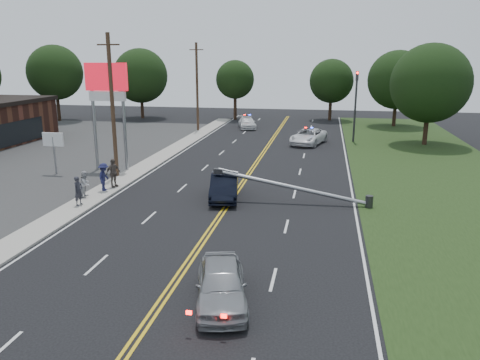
% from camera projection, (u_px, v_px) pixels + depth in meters
% --- Properties ---
extents(ground, '(120.00, 120.00, 0.00)m').
position_uv_depth(ground, '(195.00, 252.00, 20.73)').
color(ground, black).
rests_on(ground, ground).
extents(sidewalk, '(1.80, 70.00, 0.12)m').
position_uv_depth(sidewalk, '(116.00, 184.00, 31.69)').
color(sidewalk, '#9F9A8F').
rests_on(sidewalk, ground).
extents(grass_verge, '(12.00, 80.00, 0.01)m').
position_uv_depth(grass_verge, '(459.00, 202.00, 27.89)').
color(grass_verge, black).
rests_on(grass_verge, ground).
extents(centerline_yellow, '(0.36, 80.00, 0.00)m').
position_uv_depth(centerline_yellow, '(237.00, 191.00, 30.24)').
color(centerline_yellow, gold).
rests_on(centerline_yellow, ground).
extents(pylon_sign, '(3.20, 0.35, 8.00)m').
position_uv_depth(pylon_sign, '(107.00, 91.00, 34.35)').
color(pylon_sign, gray).
rests_on(pylon_sign, ground).
extents(small_sign, '(1.60, 0.14, 3.10)m').
position_uv_depth(small_sign, '(53.00, 143.00, 33.99)').
color(small_sign, gray).
rests_on(small_sign, ground).
extents(traffic_signal, '(0.28, 0.41, 7.05)m').
position_uv_depth(traffic_signal, '(356.00, 100.00, 46.75)').
color(traffic_signal, '#2D2D30').
rests_on(traffic_signal, ground).
extents(fallen_streetlight, '(9.36, 0.44, 1.91)m').
position_uv_depth(fallen_streetlight, '(301.00, 189.00, 27.38)').
color(fallen_streetlight, '#2D2D30').
rests_on(fallen_streetlight, ground).
extents(utility_pole_mid, '(1.60, 0.28, 10.00)m').
position_uv_depth(utility_pole_mid, '(112.00, 106.00, 32.46)').
color(utility_pole_mid, '#382619').
rests_on(utility_pole_mid, ground).
extents(utility_pole_far, '(1.60, 0.28, 10.00)m').
position_uv_depth(utility_pole_far, '(197.00, 87.00, 53.38)').
color(utility_pole_far, '#382619').
rests_on(utility_pole_far, ground).
extents(tree_4, '(7.19, 7.19, 10.02)m').
position_uv_depth(tree_4, '(55.00, 73.00, 62.00)').
color(tree_4, black).
rests_on(tree_4, ground).
extents(tree_5, '(7.47, 7.47, 9.63)m').
position_uv_depth(tree_5, '(141.00, 76.00, 64.93)').
color(tree_5, black).
rests_on(tree_5, ground).
extents(tree_6, '(5.22, 5.22, 8.05)m').
position_uv_depth(tree_6, '(235.00, 80.00, 63.71)').
color(tree_6, black).
rests_on(tree_6, ground).
extents(tree_7, '(5.87, 5.87, 8.21)m').
position_uv_depth(tree_7, '(331.00, 81.00, 62.99)').
color(tree_7, black).
rests_on(tree_7, ground).
extents(tree_8, '(7.15, 7.15, 9.28)m').
position_uv_depth(tree_8, '(397.00, 80.00, 57.29)').
color(tree_8, black).
rests_on(tree_8, ground).
extents(tree_9, '(7.55, 7.55, 9.74)m').
position_uv_depth(tree_9, '(430.00, 83.00, 44.80)').
color(tree_9, black).
rests_on(tree_9, ground).
extents(crashed_sedan, '(2.37, 4.82, 1.52)m').
position_uv_depth(crashed_sedan, '(224.00, 186.00, 28.46)').
color(crashed_sedan, black).
rests_on(crashed_sedan, ground).
extents(waiting_sedan, '(2.71, 4.60, 1.47)m').
position_uv_depth(waiting_sedan, '(221.00, 284.00, 16.26)').
color(waiting_sedan, '#929499').
rests_on(waiting_sedan, ground).
extents(emergency_a, '(3.96, 5.97, 1.52)m').
position_uv_depth(emergency_a, '(308.00, 137.00, 46.36)').
color(emergency_a, white).
rests_on(emergency_a, ground).
extents(emergency_b, '(3.02, 4.94, 1.34)m').
position_uv_depth(emergency_b, '(247.00, 123.00, 56.73)').
color(emergency_b, silver).
rests_on(emergency_b, ground).
extents(bystander_a, '(0.51, 0.68, 1.70)m').
position_uv_depth(bystander_a, '(78.00, 191.00, 26.75)').
color(bystander_a, '#292932').
rests_on(bystander_a, sidewalk).
extents(bystander_b, '(0.67, 0.83, 1.61)m').
position_uv_depth(bystander_b, '(85.00, 184.00, 28.42)').
color(bystander_b, '#ACACB1').
rests_on(bystander_b, sidewalk).
extents(bystander_c, '(0.78, 1.22, 1.78)m').
position_uv_depth(bystander_c, '(104.00, 177.00, 29.72)').
color(bystander_c, '#1B1D44').
rests_on(bystander_c, sidewalk).
extents(bystander_d, '(0.90, 1.20, 1.89)m').
position_uv_depth(bystander_d, '(113.00, 173.00, 30.51)').
color(bystander_d, '#5F534C').
rests_on(bystander_d, sidewalk).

